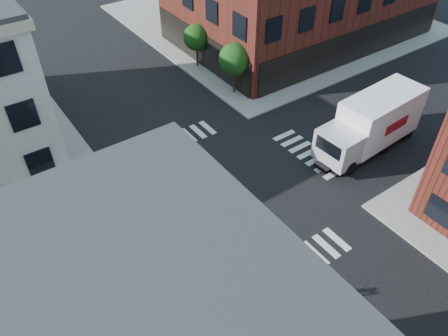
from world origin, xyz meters
The scene contains 7 objects.
ground centered at (0.00, 0.00, 0.00)m, with size 120.00×120.00×0.00m, color black.
sidewalk_ne centered at (21.00, 21.00, 0.07)m, with size 30.00×30.00×0.15m, color gray.
tree_near centered at (7.56, 9.98, 3.16)m, with size 2.69×2.69×4.49m.
tree_far centered at (7.56, 15.98, 2.87)m, with size 2.43×2.43×4.07m.
signal_pole centered at (-6.72, -6.68, 2.86)m, with size 1.29×1.24×4.60m.
box_truck centered at (11.10, -1.91, 2.18)m, with size 9.38×3.28×4.18m.
traffic_cone centered at (-5.70, -5.70, 0.34)m, with size 0.50×0.50×0.70m.
Camera 1 is at (-12.56, -16.93, 20.30)m, focal length 35.00 mm.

